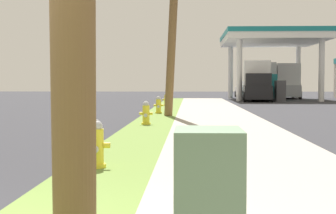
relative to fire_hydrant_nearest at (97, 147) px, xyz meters
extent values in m
cylinder|color=yellow|center=(0.00, 0.01, -0.30)|extent=(0.29, 0.29, 0.06)
cylinder|color=yellow|center=(0.00, 0.01, -0.03)|extent=(0.22, 0.22, 0.60)
sphere|color=#B2B2B7|center=(0.00, 0.01, 0.31)|extent=(0.19, 0.19, 0.19)
cylinder|color=#B2B2B7|center=(0.00, 0.01, 0.39)|extent=(0.06, 0.06, 0.05)
cylinder|color=yellow|center=(-0.16, 0.01, 0.02)|extent=(0.10, 0.09, 0.09)
cylinder|color=yellow|center=(0.16, 0.01, 0.02)|extent=(0.10, 0.09, 0.09)
cylinder|color=#B2B2B7|center=(0.00, -0.16, -0.03)|extent=(0.11, 0.12, 0.11)
cylinder|color=yellow|center=(0.06, 8.32, -0.30)|extent=(0.29, 0.29, 0.06)
cylinder|color=yellow|center=(0.06, 8.32, -0.03)|extent=(0.22, 0.22, 0.60)
sphere|color=#B2B2B7|center=(0.06, 8.32, 0.31)|extent=(0.19, 0.19, 0.19)
cylinder|color=#B2B2B7|center=(0.06, 8.32, 0.39)|extent=(0.06, 0.06, 0.05)
cylinder|color=yellow|center=(-0.10, 8.32, 0.02)|extent=(0.10, 0.09, 0.09)
cylinder|color=yellow|center=(0.22, 8.32, 0.02)|extent=(0.10, 0.09, 0.09)
cylinder|color=#B2B2B7|center=(0.06, 8.15, -0.03)|extent=(0.11, 0.12, 0.11)
cylinder|color=yellow|center=(0.09, 14.31, -0.30)|extent=(0.29, 0.29, 0.06)
cylinder|color=yellow|center=(0.09, 14.31, -0.03)|extent=(0.22, 0.22, 0.60)
sphere|color=#B2B2B7|center=(0.09, 14.31, 0.31)|extent=(0.19, 0.19, 0.19)
cylinder|color=#B2B2B7|center=(0.09, 14.31, 0.39)|extent=(0.06, 0.06, 0.05)
cylinder|color=yellow|center=(-0.07, 14.31, 0.02)|extent=(0.10, 0.09, 0.09)
cylinder|color=yellow|center=(0.25, 14.31, 0.02)|extent=(0.10, 0.09, 0.09)
cylinder|color=#B2B2B7|center=(0.09, 14.14, -0.03)|extent=(0.11, 0.12, 0.11)
cylinder|color=yellow|center=(0.08, 21.85, -0.30)|extent=(0.29, 0.29, 0.06)
cylinder|color=yellow|center=(0.08, 21.85, -0.03)|extent=(0.22, 0.22, 0.60)
sphere|color=#B2B2B7|center=(0.08, 21.85, 0.31)|extent=(0.19, 0.19, 0.19)
cylinder|color=#B2B2B7|center=(0.08, 21.85, 0.39)|extent=(0.06, 0.06, 0.05)
cylinder|color=yellow|center=(-0.08, 21.85, 0.02)|extent=(0.10, 0.09, 0.09)
cylinder|color=yellow|center=(0.24, 21.85, 0.02)|extent=(0.10, 0.09, 0.09)
cylinder|color=#B2B2B7|center=(0.08, 21.68, -0.03)|extent=(0.11, 0.12, 0.11)
cube|color=slate|center=(1.56, -4.53, 0.18)|extent=(0.44, 0.57, 1.01)
cylinder|color=silver|center=(5.18, 31.98, 1.93)|extent=(0.44, 0.44, 4.74)
cylinder|color=silver|center=(11.36, 31.98, 1.93)|extent=(0.44, 0.44, 4.74)
cylinder|color=silver|center=(5.18, 40.54, 1.93)|extent=(0.44, 0.44, 4.74)
cylinder|color=silver|center=(11.36, 40.54, 1.93)|extent=(0.44, 0.44, 4.74)
cube|color=white|center=(8.27, 36.26, 4.55)|extent=(7.98, 10.36, 0.50)
cube|color=#197A7F|center=(8.27, 36.26, 4.98)|extent=(8.08, 10.46, 0.36)
cube|color=#47474C|center=(8.27, 31.98, 0.35)|extent=(0.70, 1.10, 1.60)
cube|color=#47474C|center=(8.27, 40.54, 0.35)|extent=(0.70, 1.10, 1.60)
cube|color=white|center=(6.94, 43.26, 0.14)|extent=(1.85, 4.51, 0.85)
cube|color=white|center=(6.94, 43.04, 0.85)|extent=(1.62, 2.04, 0.56)
cylinder|color=black|center=(6.07, 44.96, -0.15)|extent=(0.22, 0.60, 0.60)
cylinder|color=black|center=(7.79, 44.97, -0.15)|extent=(0.22, 0.60, 0.60)
cylinder|color=black|center=(6.09, 41.56, -0.15)|extent=(0.22, 0.60, 0.60)
cylinder|color=black|center=(7.81, 41.57, -0.15)|extent=(0.22, 0.60, 0.60)
cube|color=black|center=(6.64, 32.99, 0.26)|extent=(2.52, 6.54, 1.00)
cube|color=white|center=(6.71, 33.76, 1.71)|extent=(2.28, 4.12, 1.90)
cube|color=black|center=(6.48, 30.95, 1.21)|extent=(2.00, 2.19, 0.90)
cylinder|color=black|center=(7.37, 30.27, -0.07)|extent=(0.28, 0.78, 0.76)
cylinder|color=black|center=(5.48, 30.43, -0.07)|extent=(0.28, 0.78, 0.76)
cylinder|color=black|center=(7.81, 35.55, -0.07)|extent=(0.28, 0.78, 0.76)
cylinder|color=black|center=(5.91, 35.71, -0.07)|extent=(0.28, 0.78, 0.76)
cube|color=#197075|center=(7.65, 36.60, 0.26)|extent=(2.52, 6.54, 1.00)
cube|color=white|center=(7.72, 37.36, 1.71)|extent=(2.28, 4.12, 1.90)
cube|color=#197075|center=(7.49, 34.56, 1.21)|extent=(2.00, 2.19, 0.90)
cylinder|color=black|center=(8.38, 33.88, -0.07)|extent=(0.28, 0.78, 0.76)
cylinder|color=black|center=(6.49, 34.03, -0.07)|extent=(0.28, 0.78, 0.76)
cylinder|color=black|center=(8.82, 39.16, -0.07)|extent=(0.28, 0.78, 0.76)
cylinder|color=black|center=(6.92, 39.32, -0.07)|extent=(0.28, 0.78, 0.76)
cube|color=#BCBCC1|center=(10.18, 40.13, 0.26)|extent=(2.49, 6.54, 1.00)
cube|color=white|center=(10.12, 39.36, 1.71)|extent=(2.26, 4.11, 1.90)
cube|color=#BCBCC1|center=(10.34, 42.17, 1.21)|extent=(1.99, 2.19, 0.90)
cylinder|color=black|center=(9.44, 42.84, -0.07)|extent=(0.28, 0.77, 0.76)
cylinder|color=black|center=(11.34, 42.69, -0.07)|extent=(0.28, 0.77, 0.76)
cylinder|color=black|center=(9.03, 37.56, -0.07)|extent=(0.28, 0.77, 0.76)
cylinder|color=black|center=(10.92, 37.41, -0.07)|extent=(0.28, 0.77, 0.76)
camera|label=1|loc=(1.44, -7.95, 0.99)|focal=55.87mm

